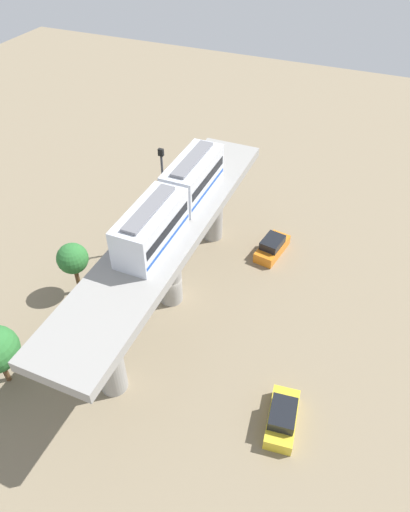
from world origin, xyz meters
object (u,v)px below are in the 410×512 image
(parked_car_yellow, at_px, (282,417))
(parked_car_orange, at_px, (272,247))
(tree_mid_lot, at_px, (73,259))
(signal_post, at_px, (164,196))
(train, at_px, (173,200))

(parked_car_yellow, distance_m, parked_car_orange, 17.10)
(tree_mid_lot, height_order, signal_post, signal_post)
(parked_car_yellow, relative_size, tree_mid_lot, 0.87)
(tree_mid_lot, bearing_deg, signal_post, -116.27)
(train, bearing_deg, parked_car_yellow, 143.32)
(parked_car_orange, height_order, tree_mid_lot, tree_mid_lot)
(parked_car_yellow, height_order, tree_mid_lot, tree_mid_lot)
(signal_post, bearing_deg, tree_mid_lot, 63.73)
(parked_car_orange, distance_m, tree_mid_lot, 17.81)
(parked_car_orange, distance_m, signal_post, 11.00)
(train, height_order, parked_car_yellow, train)
(parked_car_yellow, xyz_separation_m, tree_mid_lot, (19.11, -5.05, 2.98))
(train, height_order, parked_car_orange, train)
(train, relative_size, signal_post, 1.33)
(train, xyz_separation_m, signal_post, (3.40, -4.75, -3.51))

